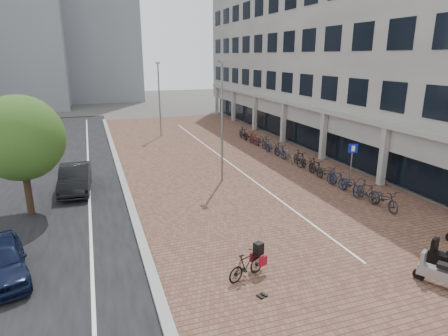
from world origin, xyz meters
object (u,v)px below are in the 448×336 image
hero_bike (247,265)px  car_dark (75,178)px  scooter_back (441,271)px  car_navy (0,260)px  parking_sign (352,158)px

hero_bike → car_dark: bearing=4.8°
hero_bike → scooter_back: 6.16m
car_navy → car_dark: bearing=62.5°
car_dark → scooter_back: bearing=-47.8°
car_dark → hero_bike: 12.35m
car_dark → scooter_back: car_dark is taller
car_dark → hero_bike: (5.52, -11.04, -0.23)m
hero_bike → parking_sign: size_ratio=0.65×
car_dark → parking_sign: parking_sign is taller
car_navy → hero_bike: 8.14m
car_dark → hero_bike: size_ratio=2.70×
car_dark → scooter_back: size_ratio=2.77×
scooter_back → parking_sign: 9.93m
scooter_back → car_dark: bearing=99.6°
scooter_back → parking_sign: (3.46, 9.24, 1.12)m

